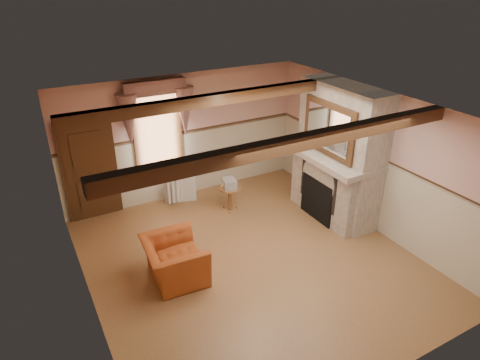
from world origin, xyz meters
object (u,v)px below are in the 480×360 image
bowl (338,154)px  mantel_clock (318,141)px  side_table (230,199)px  oil_lamp (316,138)px  radiator (180,189)px  armchair (174,260)px

bowl → mantel_clock: size_ratio=1.40×
side_table → mantel_clock: size_ratio=2.29×
side_table → oil_lamp: size_ratio=1.96×
side_table → radiator: bearing=130.4°
radiator → mantel_clock: bearing=-15.7°
side_table → mantel_clock: mantel_clock is taller
armchair → radiator: armchair is taller
oil_lamp → bowl: bearing=-90.0°
armchair → radiator: size_ratio=1.56×
radiator → bowl: 3.58m
radiator → oil_lamp: size_ratio=2.50×
radiator → bowl: (2.52, -2.25, 1.16)m
armchair → mantel_clock: mantel_clock is taller
radiator → mantel_clock: (2.52, -1.60, 1.22)m
side_table → oil_lamp: (1.74, -0.60, 1.29)m
side_table → oil_lamp: oil_lamp is taller
side_table → mantel_clock: 2.24m
radiator → oil_lamp: 3.20m
bowl → oil_lamp: size_ratio=1.20×
armchair → side_table: bearing=-46.3°
side_table → oil_lamp: 2.24m
armchair → mantel_clock: bearing=-72.3°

